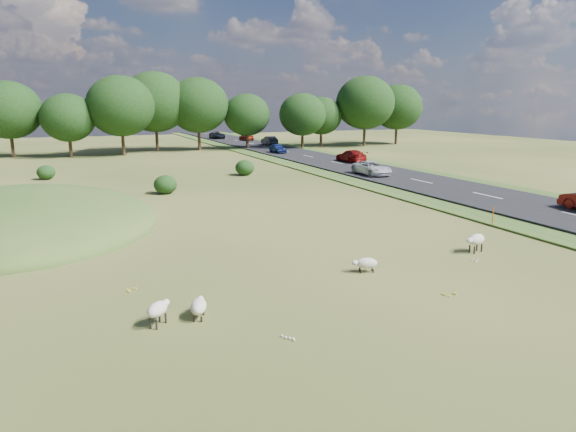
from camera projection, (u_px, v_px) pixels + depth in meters
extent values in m
plane|color=#374A17|center=(190.00, 191.00, 42.00)|extent=(160.00, 160.00, 0.00)
ellipsoid|color=#33561E|center=(17.00, 225.00, 30.26)|extent=(16.00, 20.00, 4.00)
cube|color=black|center=(345.00, 165.00, 58.53)|extent=(8.00, 150.00, 0.25)
cylinder|color=black|center=(12.00, 144.00, 68.23)|extent=(0.44, 0.44, 3.61)
ellipsoid|color=black|center=(8.00, 110.00, 67.29)|extent=(8.41, 8.41, 7.57)
cylinder|color=black|center=(70.00, 146.00, 68.45)|extent=(0.44, 0.44, 3.02)
ellipsoid|color=black|center=(68.00, 118.00, 67.66)|extent=(7.04, 7.04, 6.34)
cylinder|color=black|center=(123.00, 141.00, 70.50)|extent=(0.44, 0.44, 3.90)
ellipsoid|color=black|center=(121.00, 106.00, 69.47)|extent=(9.09, 9.09, 8.18)
cylinder|color=black|center=(157.00, 137.00, 76.90)|extent=(0.44, 0.44, 4.22)
ellipsoid|color=black|center=(155.00, 102.00, 75.80)|extent=(9.85, 9.85, 8.86)
cylinder|color=black|center=(199.00, 137.00, 78.42)|extent=(0.44, 0.44, 3.94)
ellipsoid|color=black|center=(198.00, 105.00, 77.38)|extent=(9.20, 9.20, 8.28)
cylinder|color=black|center=(247.00, 139.00, 80.47)|extent=(0.44, 0.44, 3.09)
ellipsoid|color=black|center=(247.00, 115.00, 79.66)|extent=(7.20, 7.20, 6.48)
cylinder|color=black|center=(302.00, 139.00, 80.26)|extent=(0.44, 0.44, 3.12)
ellipsoid|color=black|center=(302.00, 114.00, 79.44)|extent=(7.29, 7.29, 6.56)
cylinder|color=black|center=(321.00, 138.00, 85.63)|extent=(0.44, 0.44, 2.93)
ellipsoid|color=black|center=(321.00, 116.00, 84.87)|extent=(6.84, 6.84, 6.16)
cylinder|color=black|center=(364.00, 134.00, 86.06)|extent=(0.44, 0.44, 4.16)
ellipsoid|color=black|center=(365.00, 103.00, 84.97)|extent=(9.71, 9.71, 8.74)
cylinder|color=black|center=(396.00, 133.00, 90.76)|extent=(0.44, 0.44, 3.74)
ellipsoid|color=black|center=(397.00, 107.00, 89.78)|extent=(8.72, 8.72, 7.84)
ellipsoid|color=black|center=(165.00, 184.00, 40.73)|extent=(1.82, 1.82, 1.49)
ellipsoid|color=black|center=(245.00, 168.00, 51.20)|extent=(1.90, 1.90, 1.55)
ellipsoid|color=black|center=(46.00, 172.00, 48.44)|extent=(1.65, 1.65, 1.35)
cylinder|color=#D8590C|center=(493.00, 217.00, 29.85)|extent=(0.06, 0.06, 1.20)
ellipsoid|color=beige|center=(199.00, 306.00, 17.07)|extent=(0.82, 1.09, 0.50)
ellipsoid|color=silver|center=(200.00, 300.00, 17.58)|extent=(0.33, 0.38, 0.25)
cylinder|color=black|center=(196.00, 313.00, 17.41)|extent=(0.07, 0.07, 0.18)
cylinder|color=black|center=(204.00, 312.00, 17.42)|extent=(0.07, 0.07, 0.18)
cylinder|color=black|center=(194.00, 319.00, 16.86)|extent=(0.07, 0.07, 0.18)
cylinder|color=black|center=(202.00, 319.00, 16.87)|extent=(0.07, 0.07, 0.18)
ellipsoid|color=beige|center=(476.00, 239.00, 24.66)|extent=(1.14, 0.79, 0.53)
ellipsoid|color=silver|center=(470.00, 240.00, 24.32)|extent=(0.39, 0.33, 0.27)
cylinder|color=black|center=(474.00, 250.00, 24.48)|extent=(0.08, 0.08, 0.38)
cylinder|color=black|center=(470.00, 249.00, 24.68)|extent=(0.08, 0.08, 0.38)
cylinder|color=black|center=(482.00, 248.00, 24.84)|extent=(0.08, 0.08, 0.38)
cylinder|color=black|center=(477.00, 247.00, 25.04)|extent=(0.08, 0.08, 0.38)
ellipsoid|color=beige|center=(157.00, 309.00, 16.47)|extent=(0.98, 1.01, 0.47)
ellipsoid|color=silver|center=(166.00, 303.00, 16.92)|extent=(0.37, 0.37, 0.24)
cylinder|color=black|center=(160.00, 317.00, 16.84)|extent=(0.07, 0.07, 0.34)
cylinder|color=black|center=(166.00, 318.00, 16.77)|extent=(0.07, 0.07, 0.34)
cylinder|color=black|center=(150.00, 324.00, 16.34)|extent=(0.07, 0.07, 0.34)
cylinder|color=black|center=(156.00, 325.00, 16.27)|extent=(0.07, 0.07, 0.34)
ellipsoid|color=beige|center=(367.00, 263.00, 21.77)|extent=(1.02, 0.74, 0.47)
ellipsoid|color=silver|center=(355.00, 263.00, 21.72)|extent=(0.35, 0.30, 0.24)
cylinder|color=black|center=(361.00, 271.00, 21.70)|extent=(0.07, 0.07, 0.17)
cylinder|color=black|center=(360.00, 270.00, 21.93)|extent=(0.07, 0.07, 0.17)
cylinder|color=black|center=(373.00, 271.00, 21.75)|extent=(0.07, 0.07, 0.17)
cylinder|color=black|center=(372.00, 269.00, 21.97)|extent=(0.07, 0.07, 0.17)
imported|color=maroon|center=(247.00, 137.00, 96.61)|extent=(1.81, 4.46, 1.30)
imported|color=navy|center=(278.00, 148.00, 72.19)|extent=(1.53, 3.81, 1.30)
imported|color=black|center=(269.00, 141.00, 85.63)|extent=(1.54, 4.41, 1.45)
imported|color=black|center=(217.00, 135.00, 101.40)|extent=(2.26, 4.90, 1.36)
imported|color=white|center=(372.00, 168.00, 49.80)|extent=(2.19, 4.76, 1.32)
imported|color=maroon|center=(351.00, 156.00, 60.91)|extent=(1.98, 4.86, 1.41)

